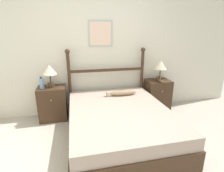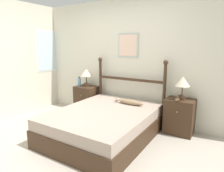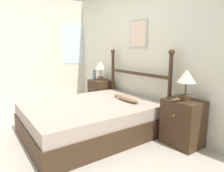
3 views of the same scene
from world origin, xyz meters
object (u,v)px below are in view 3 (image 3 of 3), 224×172
object	(u,v)px
bed	(91,118)
nightstand_left	(100,94)
nightstand_right	(183,122)
model_boat	(177,99)
table_lamp_right	(186,78)
fish_pillow	(127,98)
bottle	(94,75)
table_lamp_left	(101,67)

from	to	relation	value
bed	nightstand_left	bearing A→B (deg)	141.82
nightstand_right	model_boat	size ratio (longest dim) A/B	2.86
bed	table_lamp_right	bearing A→B (deg)	37.43
nightstand_right	fish_pillow	xyz separation A→B (m)	(-0.88, -0.28, 0.21)
table_lamp_right	model_boat	bearing A→B (deg)	-111.24
nightstand_left	bottle	size ratio (longest dim) A/B	2.74
bottle	model_boat	bearing A→B (deg)	-1.18
nightstand_right	bottle	size ratio (longest dim) A/B	2.74
model_boat	bottle	bearing A→B (deg)	178.82
bed	bottle	size ratio (longest dim) A/B	8.40
table_lamp_right	bottle	xyz separation A→B (m)	(-2.33, -0.07, -0.19)
nightstand_right	model_boat	bearing A→B (deg)	-102.35
fish_pillow	bottle	bearing A→B (deg)	171.89
table_lamp_left	model_boat	size ratio (longest dim) A/B	1.85
bottle	fish_pillow	xyz separation A→B (m)	(1.43, -0.20, -0.22)
nightstand_left	table_lamp_right	bearing A→B (deg)	-0.24
nightstand_left	table_lamp_right	size ratio (longest dim) A/B	1.55
bed	nightstand_right	distance (m)	1.38
bed	bottle	xyz separation A→B (m)	(-1.22, 0.78, 0.51)
nightstand_left	table_lamp_left	bearing A→B (deg)	48.68
bed	table_lamp_left	world-z (taller)	table_lamp_left
bed	nightstand_right	world-z (taller)	nightstand_right
table_lamp_left	bottle	bearing A→B (deg)	-150.40
model_boat	table_lamp_right	bearing A→B (deg)	68.76
nightstand_left	nightstand_right	size ratio (longest dim) A/B	1.00
model_boat	nightstand_right	bearing A→B (deg)	77.65
table_lamp_right	model_boat	distance (m)	0.30
model_boat	bed	bearing A→B (deg)	-145.42
fish_pillow	model_boat	bearing A→B (deg)	10.52
bottle	model_boat	size ratio (longest dim) A/B	1.05
nightstand_right	table_lamp_right	distance (m)	0.62
table_lamp_left	model_boat	xyz separation A→B (m)	(2.14, -0.13, -0.28)
table_lamp_right	fish_pillow	xyz separation A→B (m)	(-0.89, -0.27, -0.41)
table_lamp_left	model_boat	bearing A→B (deg)	-3.46
nightstand_left	model_boat	world-z (taller)	model_boat
bed	table_lamp_left	distance (m)	1.55
bed	fish_pillow	bearing A→B (deg)	69.90
nightstand_right	model_boat	xyz separation A→B (m)	(-0.03, -0.12, 0.35)
model_boat	table_lamp_left	bearing A→B (deg)	176.54
bed	nightstand_left	distance (m)	1.38
nightstand_left	nightstand_right	world-z (taller)	same
table_lamp_right	fish_pillow	size ratio (longest dim) A/B	0.72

